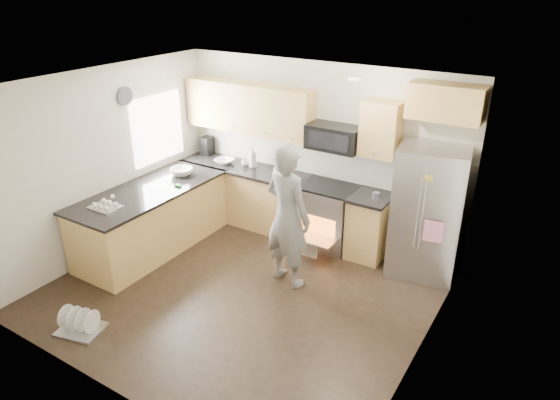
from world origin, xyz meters
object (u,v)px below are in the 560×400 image
Objects in this scene: stove_range at (328,202)px; refrigerator at (427,213)px; dish_rack at (80,325)px; person at (288,216)px.

refrigerator is at bearing -0.71° from stove_range.
stove_range is 3.62m from dish_rack.
person reaches higher than refrigerator.
person reaches higher than dish_rack.
dish_rack is at bearing -141.28° from refrigerator.
refrigerator is 0.94× the size of person.
refrigerator is (1.42, -0.02, 0.20)m from stove_range.
person is at bearing 55.57° from dish_rack.
stove_range reaches higher than dish_rack.
stove_range reaches higher than refrigerator.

